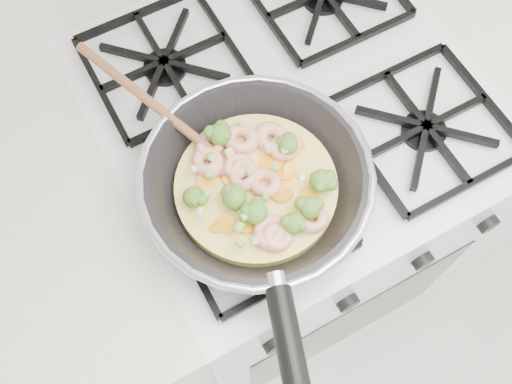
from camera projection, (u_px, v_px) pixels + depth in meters
stove at (281, 207)px, 1.35m from camera, size 0.60×0.60×0.92m
skillet at (256, 186)px, 0.82m from camera, size 0.33×0.61×0.10m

